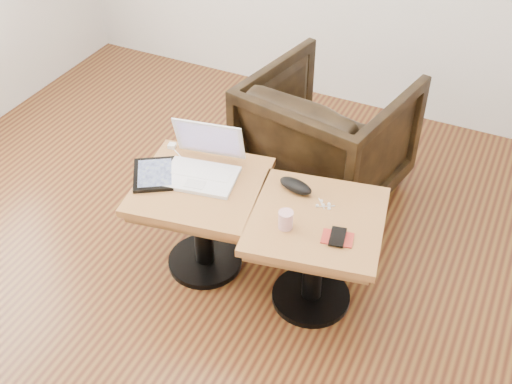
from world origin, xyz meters
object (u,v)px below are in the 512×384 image
at_px(laptop, 203,165).
at_px(striped_cup, 286,220).
at_px(side_table_left, 201,205).
at_px(side_table_right, 315,239).
at_px(armchair, 327,137).

xyz_separation_m(laptop, striped_cup, (0.51, -0.19, -0.01)).
height_order(side_table_left, laptop, laptop).
relative_size(side_table_left, striped_cup, 8.00).
distance_m(side_table_left, side_table_right, 0.59).
bearing_deg(armchair, side_table_left, 80.36).
bearing_deg(striped_cup, laptop, 159.91).
height_order(laptop, armchair, laptop).
bearing_deg(side_table_left, side_table_right, -8.33).
bearing_deg(laptop, striped_cup, -30.27).
bearing_deg(armchair, side_table_right, 118.58).
distance_m(side_table_right, laptop, 0.65).
bearing_deg(striped_cup, side_table_right, 49.19).
xyz_separation_m(side_table_left, armchair, (0.33, 0.86, -0.03)).
xyz_separation_m(side_table_right, armchair, (-0.26, 0.85, -0.03)).
bearing_deg(laptop, side_table_left, -83.28).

